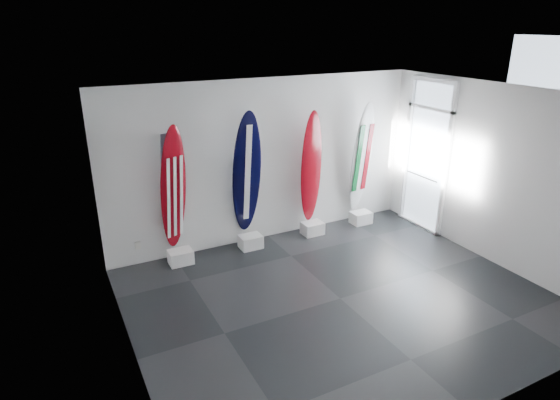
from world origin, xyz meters
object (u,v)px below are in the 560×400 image
surfboard_usa (173,189)px  surfboard_navy (247,174)px  surfboard_swiss (311,168)px  surfboard_italy (362,158)px

surfboard_usa → surfboard_navy: 1.31m
surfboard_swiss → surfboard_italy: size_ratio=0.96×
surfboard_navy → surfboard_usa: bearing=-176.6°
surfboard_usa → surfboard_italy: size_ratio=0.97×
surfboard_usa → surfboard_swiss: bearing=-19.2°
surfboard_navy → surfboard_italy: bearing=3.4°
surfboard_usa → surfboard_italy: (3.79, 0.00, 0.04)m
surfboard_navy → surfboard_italy: surfboard_navy is taller
surfboard_swiss → surfboard_italy: surfboard_italy is taller
surfboard_navy → surfboard_italy: 2.48m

